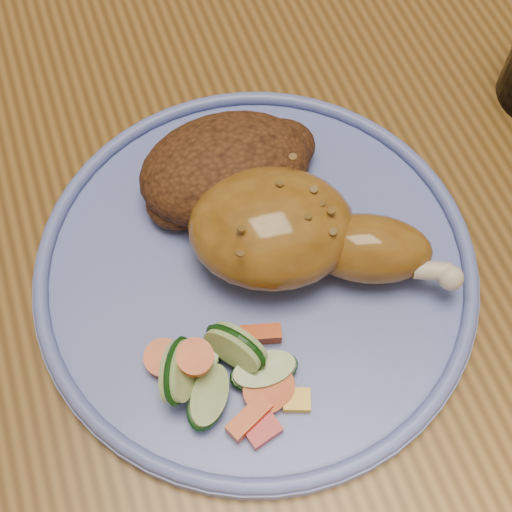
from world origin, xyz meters
name	(u,v)px	position (x,y,z in m)	size (l,w,h in m)	color
ground	(267,399)	(0.00, 0.00, 0.00)	(4.00, 4.00, 0.00)	#51361C
dining_table	(278,179)	(0.00, 0.00, 0.67)	(0.90, 1.40, 0.75)	brown
plate	(256,270)	(-0.06, -0.12, 0.76)	(0.30, 0.30, 0.01)	#5C6BB9
plate_rim	(256,263)	(-0.06, -0.12, 0.77)	(0.30, 0.30, 0.01)	#5C6BB9
chicken_leg	(295,233)	(-0.04, -0.12, 0.79)	(0.17, 0.14, 0.06)	#8D5C1D
rice_pilaf	(229,168)	(-0.06, -0.05, 0.78)	(0.13, 0.09, 0.05)	#4D2913
vegetable_pile	(223,373)	(-0.11, -0.19, 0.77)	(0.09, 0.09, 0.04)	#A50A05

